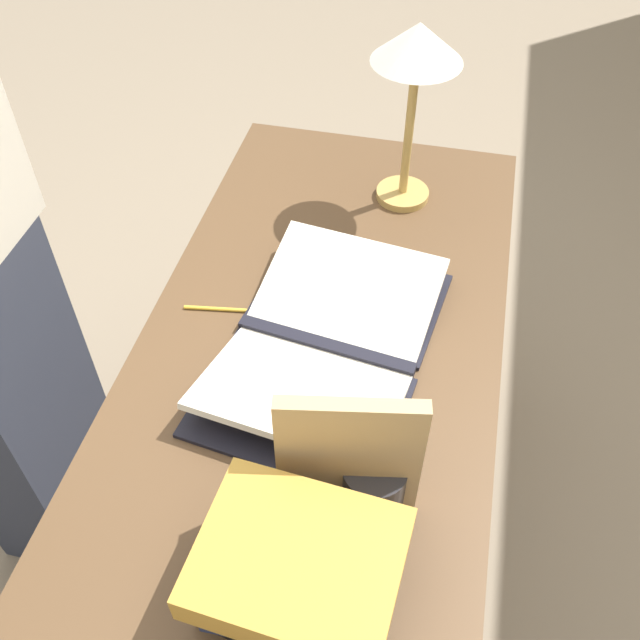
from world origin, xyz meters
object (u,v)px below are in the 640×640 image
at_px(reading_lamp, 416,60).
at_px(coffee_mug, 373,482).
at_px(book_standing_upright, 349,455).
at_px(open_book, 325,342).
at_px(book_stack_tall, 299,575).
at_px(pencil, 227,309).

height_order(reading_lamp, coffee_mug, reading_lamp).
bearing_deg(reading_lamp, book_standing_upright, 1.94).
distance_m(open_book, coffee_mug, 0.29).
relative_size(book_stack_tall, book_standing_upright, 1.14).
distance_m(open_book, pencil, 0.20).
bearing_deg(book_stack_tall, open_book, -171.88).
relative_size(open_book, book_stack_tall, 2.08).
distance_m(book_stack_tall, reading_lamp, 0.92).
xyz_separation_m(book_stack_tall, book_standing_upright, (-0.16, 0.03, 0.04)).
distance_m(book_stack_tall, pencil, 0.55).
distance_m(open_book, book_stack_tall, 0.44).
bearing_deg(open_book, reading_lamp, 179.52).
distance_m(open_book, book_standing_upright, 0.30).
height_order(open_book, pencil, open_book).
height_order(book_stack_tall, book_standing_upright, book_standing_upright).
xyz_separation_m(book_stack_tall, coffee_mug, (-0.17, 0.07, -0.03)).
bearing_deg(book_stack_tall, book_standing_upright, 168.90).
height_order(book_stack_tall, reading_lamp, reading_lamp).
height_order(book_stack_tall, coffee_mug, book_stack_tall).
bearing_deg(open_book, pencil, -97.24).
xyz_separation_m(open_book, pencil, (-0.05, -0.20, -0.02)).
xyz_separation_m(open_book, reading_lamp, (-0.46, 0.07, 0.29)).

